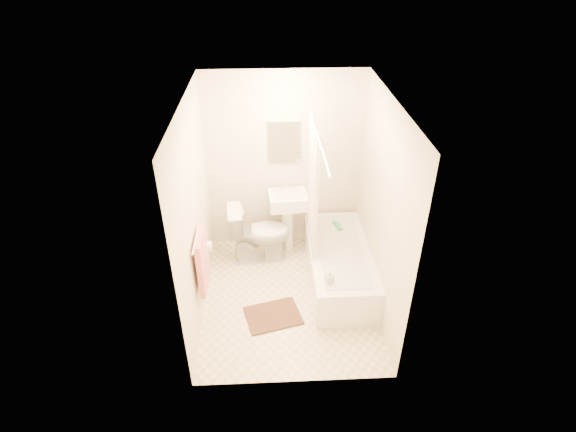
{
  "coord_description": "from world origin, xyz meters",
  "views": [
    {
      "loc": [
        -0.21,
        -4.03,
        3.72
      ],
      "look_at": [
        0.0,
        0.25,
        1.0
      ],
      "focal_mm": 28.0,
      "sensor_mm": 36.0,
      "label": 1
    }
  ],
  "objects_px": {
    "soap_bottle": "(330,277)",
    "sink": "(288,220)",
    "toilet": "(259,233)",
    "bathtub": "(339,265)",
    "bath_mat": "(273,316)"
  },
  "relations": [
    {
      "from": "toilet",
      "to": "bath_mat",
      "type": "height_order",
      "value": "toilet"
    },
    {
      "from": "bath_mat",
      "to": "soap_bottle",
      "type": "relative_size",
      "value": 3.55
    },
    {
      "from": "bath_mat",
      "to": "sink",
      "type": "bearing_deg",
      "value": 79.77
    },
    {
      "from": "sink",
      "to": "bath_mat",
      "type": "height_order",
      "value": "sink"
    },
    {
      "from": "sink",
      "to": "soap_bottle",
      "type": "height_order",
      "value": "sink"
    },
    {
      "from": "sink",
      "to": "toilet",
      "type": "bearing_deg",
      "value": -160.18
    },
    {
      "from": "bath_mat",
      "to": "toilet",
      "type": "bearing_deg",
      "value": 97.78
    },
    {
      "from": "toilet",
      "to": "sink",
      "type": "relative_size",
      "value": 0.83
    },
    {
      "from": "soap_bottle",
      "to": "sink",
      "type": "bearing_deg",
      "value": 106.88
    },
    {
      "from": "sink",
      "to": "bathtub",
      "type": "distance_m",
      "value": 0.94
    },
    {
      "from": "toilet",
      "to": "sink",
      "type": "bearing_deg",
      "value": -70.59
    },
    {
      "from": "toilet",
      "to": "bathtub",
      "type": "distance_m",
      "value": 1.12
    },
    {
      "from": "soap_bottle",
      "to": "bathtub",
      "type": "bearing_deg",
      "value": 71.14
    },
    {
      "from": "sink",
      "to": "bath_mat",
      "type": "distance_m",
      "value": 1.39
    },
    {
      "from": "toilet",
      "to": "bath_mat",
      "type": "xyz_separation_m",
      "value": [
        0.15,
        -1.11,
        -0.38
      ]
    }
  ]
}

